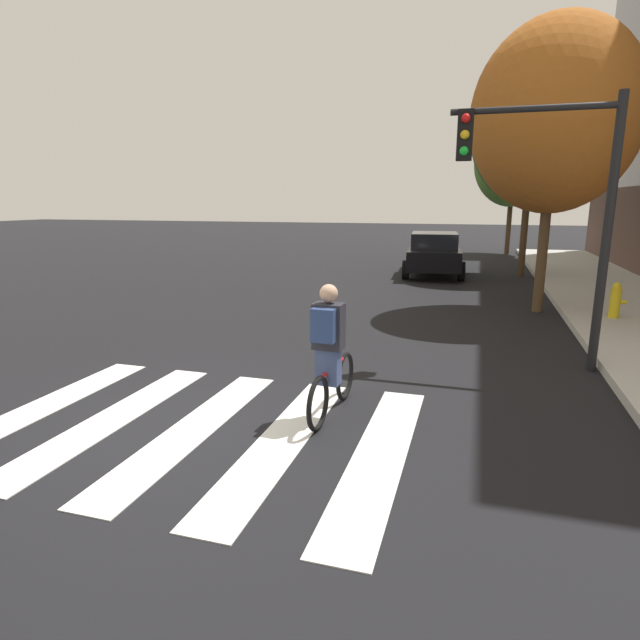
% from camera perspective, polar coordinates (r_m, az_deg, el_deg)
% --- Properties ---
extents(ground_plane, '(120.00, 120.00, 0.00)m').
position_cam_1_polar(ground_plane, '(6.74, -16.68, -10.86)').
color(ground_plane, black).
extents(crosswalk_stripes, '(5.04, 3.72, 0.01)m').
position_cam_1_polar(crosswalk_stripes, '(6.53, -13.56, -11.40)').
color(crosswalk_stripes, silver).
rests_on(crosswalk_stripes, ground).
extents(sedan_mid, '(2.39, 4.60, 1.54)m').
position_cam_1_polar(sedan_mid, '(19.71, 12.31, 7.15)').
color(sedan_mid, black).
rests_on(sedan_mid, ground).
extents(cyclist, '(0.37, 1.71, 1.69)m').
position_cam_1_polar(cyclist, '(6.38, 1.03, -3.56)').
color(cyclist, black).
rests_on(cyclist, ground).
extents(traffic_light_near, '(2.47, 0.28, 4.20)m').
position_cam_1_polar(traffic_light_near, '(8.94, 24.01, 13.14)').
color(traffic_light_near, black).
rests_on(traffic_light_near, ground).
extents(fire_hydrant, '(0.33, 0.22, 0.78)m').
position_cam_1_polar(fire_hydrant, '(13.09, 29.54, 1.86)').
color(fire_hydrant, gold).
rests_on(fire_hydrant, sidewalk).
extents(street_tree_near, '(3.76, 3.76, 6.69)m').
position_cam_1_polar(street_tree_near, '(13.78, 24.27, 19.56)').
color(street_tree_near, '#4C3823').
rests_on(street_tree_near, ground).
extents(street_tree_mid, '(4.07, 4.07, 7.23)m').
position_cam_1_polar(street_tree_mid, '(20.31, 22.17, 18.26)').
color(street_tree_mid, '#4C3823').
rests_on(street_tree_mid, ground).
extents(street_tree_far, '(3.78, 3.78, 6.71)m').
position_cam_1_polar(street_tree_far, '(28.61, 20.38, 15.84)').
color(street_tree_far, '#4C3823').
rests_on(street_tree_far, ground).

